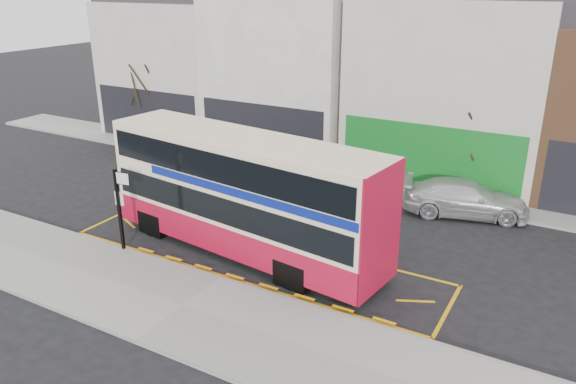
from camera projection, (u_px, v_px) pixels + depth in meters
The scene contains 15 objects.
ground at pixel (227, 276), 18.84m from camera, with size 120.00×120.00×0.00m, color black.
pavement at pixel (183, 307), 16.94m from camera, with size 40.00×4.00×0.15m, color #999791.
kerb at pixel (220, 279), 18.51m from camera, with size 40.00×0.15×0.15m, color gray.
far_pavement at pixel (356, 178), 27.75m from camera, with size 50.00×3.00×0.15m, color #999791.
road_markings at pixel (253, 257), 20.14m from camera, with size 14.00×3.40×0.01m, color #ECA90C, non-canonical shape.
terrace_far_left at pixel (186, 54), 35.47m from camera, with size 8.00×8.01×10.80m.
terrace_left at pixel (297, 54), 31.62m from camera, with size 8.00×8.01×11.80m.
terrace_green_shop at pixel (458, 71), 27.59m from camera, with size 9.00×8.01×11.30m.
double_decker_bus at pixel (245, 194), 19.68m from camera, with size 11.10×3.88×4.34m.
bus_stop_post at pixel (120, 202), 19.75m from camera, with size 0.76×0.15×3.06m.
car_silver at pixel (148, 145), 30.71m from camera, with size 1.81×4.51×1.54m, color #B0B1B5.
car_grey at pixel (310, 166), 27.35m from camera, with size 1.62×4.64×1.53m, color #414348.
car_white at pixel (465, 198), 23.44m from camera, with size 2.07×5.10×1.48m, color #BDBDBD.
street_tree_left at pixel (145, 72), 32.97m from camera, with size 2.80×2.80×6.05m.
street_tree_right at pixel (477, 121), 24.75m from camera, with size 2.35×2.35×5.08m.
Camera 1 is at (9.92, -13.41, 9.42)m, focal length 35.00 mm.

